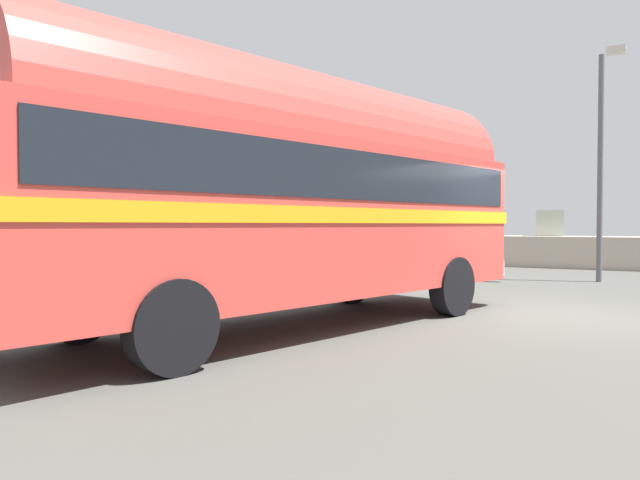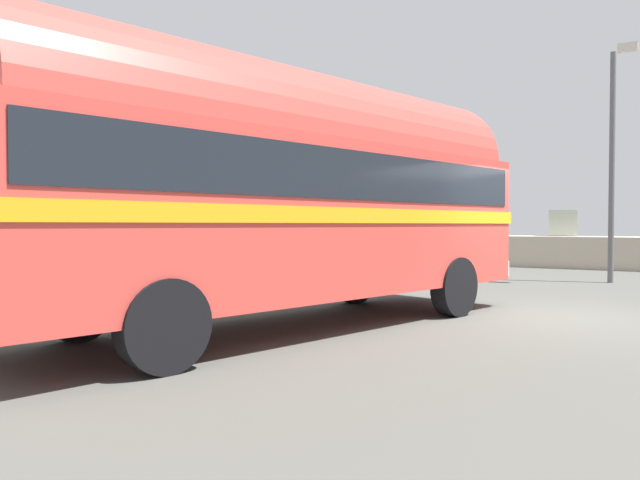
% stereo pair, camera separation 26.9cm
% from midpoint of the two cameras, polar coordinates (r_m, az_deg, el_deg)
% --- Properties ---
extents(ground, '(32.00, 26.00, 0.02)m').
position_cam_midpoint_polar(ground, '(10.23, 21.41, -7.00)').
color(ground, '#4D4D48').
extents(breakwater, '(31.36, 2.23, 2.42)m').
position_cam_midpoint_polar(breakwater, '(21.88, 26.30, -0.76)').
color(breakwater, '#B9AD9A').
rests_on(breakwater, ground).
extents(vintage_coach, '(4.55, 8.91, 3.70)m').
position_cam_midpoint_polar(vintage_coach, '(8.36, -3.95, 5.25)').
color(vintage_coach, black).
rests_on(vintage_coach, ground).
extents(second_coach, '(3.93, 8.88, 3.70)m').
position_cam_midpoint_polar(second_coach, '(11.33, -26.80, 4.11)').
color(second_coach, black).
rests_on(second_coach, ground).
extents(lamp_post, '(0.64, 0.82, 5.89)m').
position_cam_midpoint_polar(lamp_post, '(16.62, 25.62, 7.72)').
color(lamp_post, '#5B5B60').
rests_on(lamp_post, ground).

